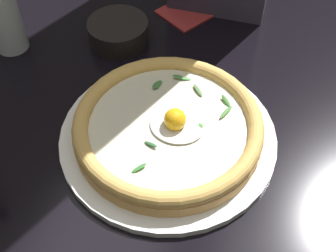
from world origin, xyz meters
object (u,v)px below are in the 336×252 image
side_bowl (118,32)px  drinking_glass (6,24)px  folded_napkin (195,7)px  pizza (168,126)px

side_bowl → drinking_glass: 0.20m
drinking_glass → side_bowl: bearing=-158.9°
side_bowl → folded_napkin: (-0.11, -0.14, -0.02)m
folded_napkin → side_bowl: bearing=50.4°
side_bowl → drinking_glass: size_ratio=0.96×
pizza → drinking_glass: bearing=-21.2°
folded_napkin → drinking_glass: bearing=34.9°
pizza → side_bowl: (0.16, -0.20, -0.01)m
drinking_glass → folded_napkin: drinking_glass is taller
drinking_glass → pizza: bearing=158.8°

